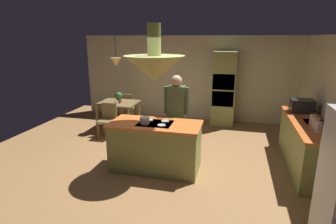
% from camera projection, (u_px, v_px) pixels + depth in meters
% --- Properties ---
extents(ground, '(8.16, 8.16, 0.00)m').
position_uv_depth(ground, '(159.00, 164.00, 5.58)').
color(ground, '#9E7042').
extents(wall_back, '(6.80, 0.10, 2.55)m').
position_uv_depth(wall_back, '(189.00, 78.00, 8.47)').
color(wall_back, beige).
rests_on(wall_back, ground).
extents(kitchen_island, '(1.73, 0.85, 0.96)m').
position_uv_depth(kitchen_island, '(155.00, 146.00, 5.27)').
color(kitchen_island, '#8C934C').
rests_on(kitchen_island, ground).
extents(counter_run_right, '(0.73, 2.42, 0.94)m').
position_uv_depth(counter_run_right, '(306.00, 144.00, 5.35)').
color(counter_run_right, '#8C934C').
rests_on(counter_run_right, ground).
extents(oven_tower, '(0.66, 0.62, 2.12)m').
position_uv_depth(oven_tower, '(224.00, 89.00, 7.89)').
color(oven_tower, '#8C934C').
rests_on(oven_tower, ground).
extents(dining_table, '(1.05, 0.88, 0.76)m').
position_uv_depth(dining_table, '(118.00, 106.00, 7.58)').
color(dining_table, olive).
rests_on(dining_table, ground).
extents(person_at_island, '(0.53, 0.23, 1.76)m').
position_uv_depth(person_at_island, '(176.00, 111.00, 5.71)').
color(person_at_island, tan).
rests_on(person_at_island, ground).
extents(range_hood, '(1.10, 1.10, 1.00)m').
position_uv_depth(range_hood, '(154.00, 67.00, 4.87)').
color(range_hood, '#8C934C').
extents(pendant_light_over_table, '(0.32, 0.32, 0.82)m').
position_uv_depth(pendant_light_over_table, '(116.00, 62.00, 7.26)').
color(pendant_light_over_table, '#E0B266').
extents(chair_facing_island, '(0.40, 0.40, 0.87)m').
position_uv_depth(chair_facing_island, '(108.00, 118.00, 7.00)').
color(chair_facing_island, olive).
rests_on(chair_facing_island, ground).
extents(chair_by_back_wall, '(0.40, 0.40, 0.87)m').
position_uv_depth(chair_by_back_wall, '(127.00, 106.00, 8.24)').
color(chair_by_back_wall, olive).
rests_on(chair_by_back_wall, ground).
extents(potted_plant_on_table, '(0.20, 0.20, 0.30)m').
position_uv_depth(potted_plant_on_table, '(119.00, 97.00, 7.44)').
color(potted_plant_on_table, '#99382D').
rests_on(potted_plant_on_table, dining_table).
extents(cup_on_table, '(0.07, 0.07, 0.09)m').
position_uv_depth(cup_on_table, '(117.00, 103.00, 7.32)').
color(cup_on_table, white).
rests_on(cup_on_table, dining_table).
extents(canister_flour, '(0.11, 0.11, 0.18)m').
position_uv_depth(canister_flour, '(318.00, 127.00, 4.65)').
color(canister_flour, silver).
rests_on(canister_flour, counter_run_right).
extents(canister_sugar, '(0.11, 0.11, 0.19)m').
position_uv_depth(canister_sugar, '(315.00, 123.00, 4.82)').
color(canister_sugar, silver).
rests_on(canister_sugar, counter_run_right).
extents(canister_tea, '(0.11, 0.11, 0.21)m').
position_uv_depth(canister_tea, '(313.00, 120.00, 4.99)').
color(canister_tea, '#E0B78C').
rests_on(canister_tea, counter_run_right).
extents(microwave_on_counter, '(0.46, 0.36, 0.28)m').
position_uv_depth(microwave_on_counter, '(302.00, 106.00, 5.86)').
color(microwave_on_counter, '#232326').
rests_on(microwave_on_counter, counter_run_right).
extents(cooking_pot_on_cooktop, '(0.18, 0.18, 0.12)m').
position_uv_depth(cooking_pot_on_cooktop, '(145.00, 120.00, 5.04)').
color(cooking_pot_on_cooktop, '#B2B2B7').
rests_on(cooking_pot_on_cooktop, kitchen_island).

